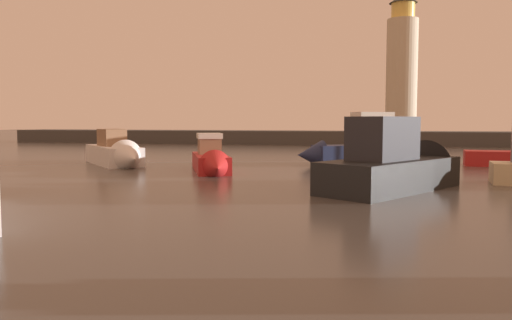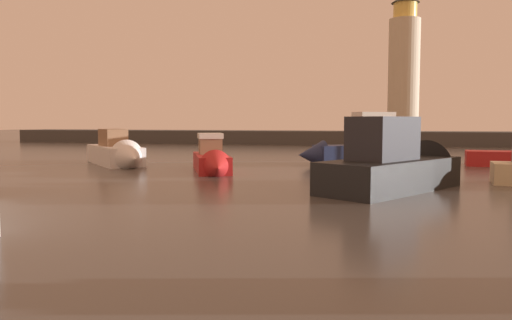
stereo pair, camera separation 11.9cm
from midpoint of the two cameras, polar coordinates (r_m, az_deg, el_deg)
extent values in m
plane|color=#4C4742|center=(32.01, 8.32, -0.71)|extent=(220.00, 220.00, 0.00)
cube|color=#423F3D|center=(61.04, 11.01, 2.44)|extent=(87.58, 5.45, 1.61)
cylinder|color=beige|center=(61.19, 16.31, 9.08)|extent=(3.50, 3.50, 12.74)
cylinder|color=#F2CC59|center=(62.22, 16.46, 15.76)|extent=(2.62, 2.62, 1.78)
cube|color=black|center=(21.43, 15.05, -1.62)|extent=(5.99, 7.43, 1.28)
cone|color=black|center=(25.13, 19.93, -0.72)|extent=(3.44, 3.38, 2.56)
cube|color=#232328|center=(20.78, 14.22, 2.36)|extent=(2.96, 3.33, 1.72)
cube|color=#1E284C|center=(33.70, 11.76, 0.59)|extent=(6.15, 4.71, 1.28)
cone|color=#1E284C|center=(32.17, 6.30, 0.59)|extent=(2.38, 2.42, 1.80)
cube|color=silver|center=(34.08, 13.12, 3.01)|extent=(2.58, 2.28, 1.57)
cube|color=silver|center=(34.07, 13.15, 4.80)|extent=(2.84, 2.50, 0.55)
cube|color=#B21E1E|center=(28.87, -4.94, -0.30)|extent=(3.87, 5.85, 0.94)
cone|color=#B21E1E|center=(25.64, -4.30, -0.79)|extent=(2.16, 2.11, 1.67)
cube|color=#8C6647|center=(29.36, -5.04, 1.56)|extent=(1.80, 2.00, 0.88)
cube|color=silver|center=(29.34, -5.05, 2.72)|extent=(1.98, 2.20, 0.31)
cube|color=white|center=(34.48, -15.48, 0.54)|extent=(6.11, 6.28, 1.19)
cone|color=white|center=(30.78, -13.75, 0.23)|extent=(2.88, 2.88, 2.10)
cube|color=#8C6647|center=(34.81, -15.68, 2.46)|extent=(2.79, 2.84, 1.10)
camera|label=1|loc=(0.06, -89.84, 0.01)|focal=35.63mm
camera|label=2|loc=(0.06, 90.16, -0.01)|focal=35.63mm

